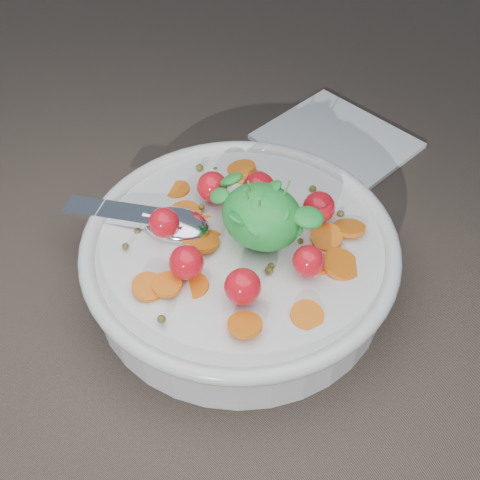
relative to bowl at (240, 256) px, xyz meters
The scene contains 3 objects.
ground 0.04m from the bowl, 148.14° to the left, with size 6.00×6.00×0.00m, color brown.
bowl is the anchor object (origin of this frame).
napkin 0.27m from the bowl, 95.85° to the left, with size 0.18×0.15×0.01m, color white.
Camera 1 is at (0.25, -0.34, 0.49)m, focal length 45.00 mm.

